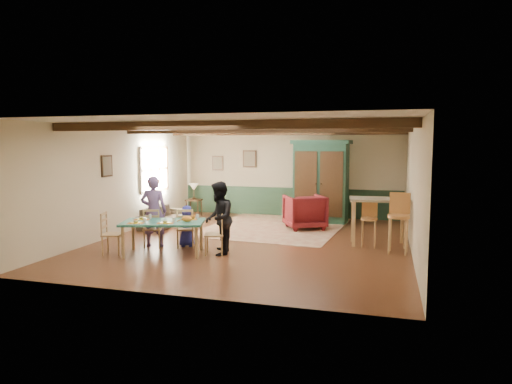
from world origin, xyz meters
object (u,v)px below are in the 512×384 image
(dining_chair_far_left, at_px, (153,228))
(sofa, at_px, (163,216))
(dining_table, at_px, (164,238))
(end_table, at_px, (194,208))
(person_woman, at_px, (219,218))
(table_lamp, at_px, (194,191))
(bar_stool_left, at_px, (369,224))
(bar_stool_right, at_px, (399,224))
(person_man, at_px, (154,211))
(dining_chair_end_left, at_px, (113,233))
(counter_table, at_px, (378,222))
(armchair, at_px, (305,212))
(dining_chair_far_right, at_px, (186,228))
(person_child, at_px, (187,226))
(cat, at_px, (187,218))
(dining_chair_end_right, at_px, (214,234))
(armoire, at_px, (321,181))

(dining_chair_far_left, bearing_deg, sofa, -82.52)
(dining_table, bearing_deg, end_table, 106.55)
(dining_chair_far_left, height_order, person_woman, person_woman)
(table_lamp, bearing_deg, bar_stool_left, -27.40)
(person_woman, distance_m, bar_stool_right, 3.73)
(person_man, bearing_deg, dining_chair_end_left, 46.85)
(bar_stool_right, bearing_deg, counter_table, 126.31)
(dining_chair_far_left, height_order, end_table, dining_chair_far_left)
(armchair, bearing_deg, person_woman, 42.09)
(bar_stool_left, xyz_separation_m, bar_stool_right, (0.61, -0.46, 0.12))
(dining_table, relative_size, armchair, 1.63)
(person_man, relative_size, sofa, 0.85)
(dining_chair_far_right, xyz_separation_m, person_man, (-0.72, -0.13, 0.35))
(person_child, xyz_separation_m, end_table, (-1.56, 3.91, -0.19))
(person_man, xyz_separation_m, sofa, (-1.03, 2.39, -0.52))
(dining_table, xyz_separation_m, person_man, (-0.55, 0.61, 0.45))
(dining_table, bearing_deg, person_woman, 15.61)
(dining_chair_far_left, xyz_separation_m, bar_stool_right, (5.19, 0.90, 0.19))
(dining_chair_far_left, relative_size, person_child, 0.95)
(end_table, relative_size, bar_stool_right, 0.43)
(end_table, xyz_separation_m, bar_stool_right, (6.06, -3.28, 0.36))
(cat, bearing_deg, person_child, 99.46)
(person_man, distance_m, end_table, 4.23)
(person_man, distance_m, bar_stool_right, 5.27)
(dining_chair_end_right, distance_m, sofa, 3.75)
(dining_chair_far_right, relative_size, person_child, 0.95)
(dining_chair_end_left, relative_size, sofa, 0.47)
(person_woman, xyz_separation_m, person_child, (-0.95, 0.50, -0.30))
(bar_stool_left, bearing_deg, dining_chair_end_right, -151.84)
(dining_chair_far_right, bearing_deg, person_man, -5.71)
(armoire, distance_m, bar_stool_right, 4.03)
(armoire, distance_m, armchair, 1.42)
(dining_chair_far_left, distance_m, dining_chair_end_left, 0.95)
(person_child, bearing_deg, table_lamp, -83.91)
(person_man, height_order, bar_stool_left, person_man)
(table_lamp, bearing_deg, person_woman, -60.41)
(counter_table, xyz_separation_m, bar_stool_right, (0.41, -0.70, 0.10))
(dining_chair_far_right, distance_m, table_lamp, 4.30)
(dining_chair_end_left, bearing_deg, end_table, -11.16)
(person_child, bearing_deg, dining_chair_far_right, 90.00)
(person_child, xyz_separation_m, cat, (0.35, -0.76, 0.31))
(armoire, bearing_deg, counter_table, -52.87)
(sofa, relative_size, bar_stool_left, 1.82)
(dining_chair_far_left, relative_size, bar_stool_left, 0.86)
(dining_chair_end_left, relative_size, person_woman, 0.58)
(counter_table, distance_m, bar_stool_right, 0.82)
(dining_chair_far_left, height_order, armoire, armoire)
(sofa, height_order, bar_stool_right, bar_stool_right)
(dining_chair_far_right, bearing_deg, dining_chair_end_left, 24.92)
(bar_stool_right, bearing_deg, dining_chair_end_left, -157.54)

